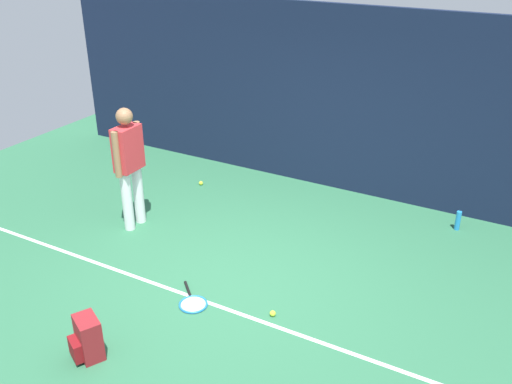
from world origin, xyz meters
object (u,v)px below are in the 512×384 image
Objects in this scene: tennis_player at (129,161)px; backpack at (87,339)px; tennis_ball_near_player at (201,183)px; tennis_ball_by_fence at (273,313)px; water_bottle at (458,221)px; tennis_racket at (193,303)px.

backpack is (1.32, -2.27, -0.76)m from tennis_player.
tennis_ball_by_fence is at bearing -43.25° from tennis_ball_near_player.
tennis_ball_near_player is 3.94m from water_bottle.
backpack is 6.67× the size of tennis_ball_near_player.
backpack is at bearing -71.78° from tennis_ball_near_player.
water_bottle is (2.65, 4.32, -0.07)m from backpack.
tennis_racket is 1.29× the size of backpack.
backpack reaches higher than tennis_ball_by_fence.
tennis_player reaches higher than tennis_racket.
tennis_racket is 1.26m from backpack.
water_bottle reaches higher than tennis_ball_by_fence.
tennis_racket is at bearing -57.72° from tennis_ball_near_player.
tennis_racket is 0.91m from tennis_ball_by_fence.
tennis_ball_near_player is 3.49m from tennis_ball_by_fence.
tennis_racket is at bearing -123.66° from tennis_player.
tennis_player is 25.76× the size of tennis_ball_near_player.
tennis_player reaches higher than tennis_ball_near_player.
tennis_ball_by_fence is (0.88, 0.24, 0.02)m from tennis_racket.
tennis_ball_by_fence is 0.24× the size of water_bottle.
tennis_ball_near_player is (-1.25, 3.81, -0.18)m from backpack.
backpack is 4.01m from tennis_ball_near_player.
water_bottle is (3.90, 0.51, 0.11)m from tennis_ball_near_player.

